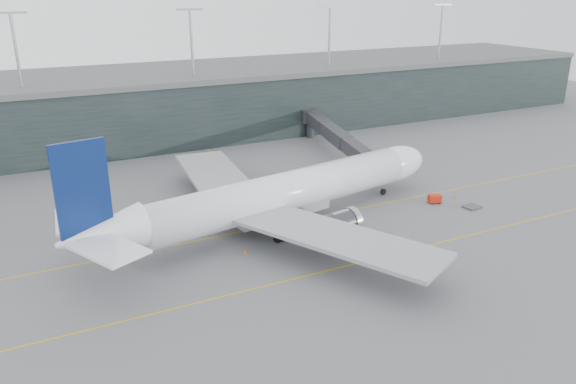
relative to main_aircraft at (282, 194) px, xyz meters
name	(u,v)px	position (x,y,z in m)	size (l,w,h in m)	color
ground	(262,216)	(-1.32, 4.39, -4.97)	(320.00, 320.00, 0.00)	#5B5B60
taxiline_a	(273,225)	(-1.32, 0.39, -4.96)	(160.00, 0.25, 0.02)	gold
taxiline_b	(327,271)	(-1.32, -15.61, -4.96)	(160.00, 0.25, 0.02)	gold
taxiline_lead_main	(243,175)	(3.68, 24.39, -4.96)	(0.25, 60.00, 0.02)	gold
terminal	(162,103)	(-1.32, 62.39, 2.65)	(240.00, 36.00, 29.00)	black
main_aircraft	(282,194)	(0.00, 0.00, 0.00)	(62.95, 58.42, 17.71)	white
jet_bridge	(327,134)	(23.97, 27.82, -0.03)	(12.61, 44.28, 6.60)	#292A2E
gse_cart	(435,199)	(26.63, -3.24, -4.19)	(2.37, 1.92, 1.40)	red
baggage_dolly	(472,207)	(30.74, -7.67, -4.81)	(2.68, 2.14, 0.27)	#38393E
uld_a	(217,196)	(-5.36, 13.71, -3.93)	(2.46, 2.11, 1.97)	#323236
uld_b	(218,193)	(-4.65, 15.29, -4.12)	(2.15, 1.94, 1.61)	#323236
uld_c	(231,190)	(-2.29, 15.21, -3.98)	(2.57, 2.36, 1.89)	#323236
cone_nose	(455,196)	(31.32, -3.01, -4.59)	(0.48, 0.48, 0.76)	orange
cone_wing_stbd	(376,249)	(7.36, -13.97, -4.58)	(0.49, 0.49, 0.78)	#D5660B
cone_wing_port	(291,187)	(8.41, 13.61, -4.64)	(0.42, 0.42, 0.66)	#D6620B
cone_tail	(245,252)	(-8.78, -6.55, -4.63)	(0.43, 0.43, 0.69)	#D1590B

